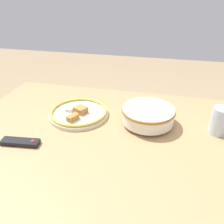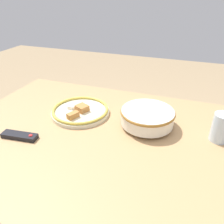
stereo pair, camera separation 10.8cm
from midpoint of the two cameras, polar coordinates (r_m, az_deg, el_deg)
dining_table at (r=1.02m, az=3.35°, el=-9.95°), size 1.51×0.99×0.74m
noodle_bowl at (r=1.04m, az=12.13°, el=-1.31°), size 0.25×0.25×0.08m
food_plate at (r=1.14m, az=-5.61°, el=0.24°), size 0.30×0.30×0.05m
tv_remote at (r=1.03m, az=-20.27°, el=-5.95°), size 0.17×0.06×0.02m
drinking_glass at (r=1.05m, az=29.29°, el=-3.68°), size 0.08×0.08×0.13m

